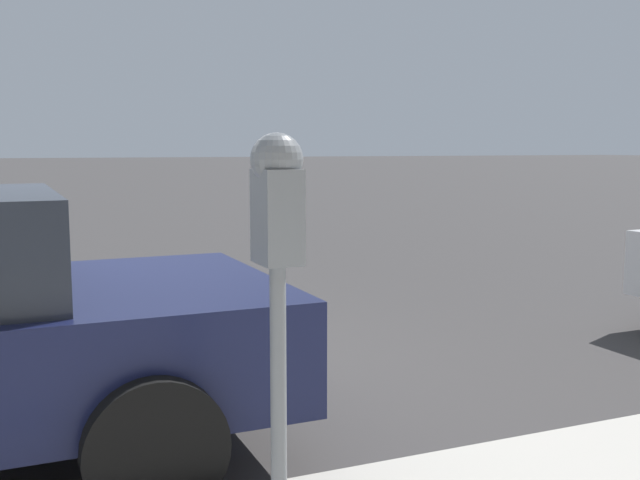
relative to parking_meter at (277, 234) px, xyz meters
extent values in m
plane|color=#3D3A3A|center=(2.67, 0.44, -1.31)|extent=(220.00, 220.00, 0.00)
cylinder|color=gray|center=(0.00, 0.00, -0.64)|extent=(0.06, 0.06, 1.05)
cube|color=gray|center=(0.00, 0.00, 0.06)|extent=(0.20, 0.14, 0.34)
sphere|color=gray|center=(0.00, 0.00, 0.26)|extent=(0.19, 0.19, 0.19)
cube|color=gold|center=(0.11, 0.00, 0.02)|extent=(0.01, 0.11, 0.12)
cube|color=black|center=(0.11, 0.00, 0.14)|extent=(0.01, 0.10, 0.08)
cylinder|color=black|center=(2.47, 0.36, -0.99)|extent=(0.23, 0.64, 0.64)
cylinder|color=black|center=(0.66, 0.34, -0.99)|extent=(0.23, 0.64, 0.64)
camera|label=1|loc=(-2.51, 0.89, 0.31)|focal=42.00mm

